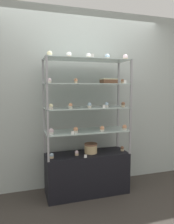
{
  "coord_description": "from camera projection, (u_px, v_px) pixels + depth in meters",
  "views": [
    {
      "loc": [
        -0.89,
        -2.79,
        1.47
      ],
      "look_at": [
        0.0,
        0.0,
        1.14
      ],
      "focal_mm": 35.0,
      "sensor_mm": 36.0,
      "label": 1
    }
  ],
  "objects": [
    {
      "name": "price_tag_2",
      "position": [
        104.0,
        106.0,
        2.81
      ],
      "size": [
        0.04,
        0.0,
        0.04
      ],
      "color": "white",
      "rests_on": "display_riser_middle"
    },
    {
      "name": "cupcake_9",
      "position": [
        89.0,
        105.0,
        2.87
      ],
      "size": [
        0.05,
        0.05,
        0.07
      ],
      "color": "beige",
      "rests_on": "display_riser_middle"
    },
    {
      "name": "cupcake_19",
      "position": [
        125.0,
        57.0,
        2.93
      ],
      "size": [
        0.06,
        0.06,
        0.07
      ],
      "color": "#CCB28C",
      "rests_on": "display_riser_top"
    },
    {
      "name": "cupcake_17",
      "position": [
        88.0,
        56.0,
        2.82
      ],
      "size": [
        0.06,
        0.06,
        0.07
      ],
      "color": "#CCB28C",
      "rests_on": "display_riser_top"
    },
    {
      "name": "cupcake_1",
      "position": [
        77.0,
        153.0,
        2.91
      ],
      "size": [
        0.05,
        0.05,
        0.07
      ],
      "color": "#CCB28C",
      "rests_on": "display_base"
    },
    {
      "name": "display_base",
      "position": [
        87.0,
        173.0,
        3.04
      ],
      "size": [
        1.13,
        0.41,
        0.57
      ],
      "color": "black",
      "rests_on": "ground_plane"
    },
    {
      "name": "cupcake_13",
      "position": [
        76.0,
        81.0,
        2.78
      ],
      "size": [
        0.05,
        0.05,
        0.06
      ],
      "color": "#CCB28C",
      "rests_on": "display_riser_upper"
    },
    {
      "name": "display_riser_middle",
      "position": [
        87.0,
        109.0,
        2.94
      ],
      "size": [
        1.13,
        0.41,
        0.32
      ],
      "color": "#99999E",
      "rests_on": "display_riser_lower"
    },
    {
      "name": "cupcake_5",
      "position": [
        102.0,
        129.0,
        2.93
      ],
      "size": [
        0.06,
        0.06,
        0.07
      ],
      "color": "beige",
      "rests_on": "display_riser_lower"
    },
    {
      "name": "display_riser_upper",
      "position": [
        87.0,
        85.0,
        2.9
      ],
      "size": [
        1.13,
        0.41,
        0.32
      ],
      "color": "#99999E",
      "rests_on": "display_riser_middle"
    },
    {
      "name": "cupcake_2",
      "position": [
        122.0,
        149.0,
        3.12
      ],
      "size": [
        0.05,
        0.05,
        0.07
      ],
      "color": "#CCB28C",
      "rests_on": "display_base"
    },
    {
      "name": "cupcake_10",
      "position": [
        107.0,
        105.0,
        2.97
      ],
      "size": [
        0.05,
        0.05,
        0.07
      ],
      "color": "white",
      "rests_on": "display_riser_middle"
    },
    {
      "name": "cupcake_11",
      "position": [
        123.0,
        104.0,
        3.02
      ],
      "size": [
        0.05,
        0.05,
        0.07
      ],
      "color": "#CCB28C",
      "rests_on": "display_riser_middle"
    },
    {
      "name": "price_tag_0",
      "position": [
        85.0,
        156.0,
        2.81
      ],
      "size": [
        0.04,
        0.0,
        0.04
      ],
      "color": "white",
      "rests_on": "display_base"
    },
    {
      "name": "price_tag_1",
      "position": [
        73.0,
        133.0,
        2.72
      ],
      "size": [
        0.04,
        0.0,
        0.04
      ],
      "color": "white",
      "rests_on": "display_riser_lower"
    },
    {
      "name": "display_riser_top",
      "position": [
        87.0,
        61.0,
        2.87
      ],
      "size": [
        1.13,
        0.41,
        0.32
      ],
      "color": "#99999E",
      "rests_on": "display_riser_upper"
    },
    {
      "name": "back_wall",
      "position": [
        80.0,
        99.0,
        3.26
      ],
      "size": [
        8.0,
        0.05,
        2.6
      ],
      "color": "#A8B2AD",
      "rests_on": "ground_plane"
    },
    {
      "name": "price_tag_4",
      "position": [
        93.0,
        55.0,
        2.69
      ],
      "size": [
        0.04,
        0.0,
        0.04
      ],
      "color": "white",
      "rests_on": "display_riser_top"
    },
    {
      "name": "layer_cake_centerpiece",
      "position": [
        91.0,
        148.0,
        3.01
      ],
      "size": [
        0.18,
        0.18,
        0.13
      ],
      "color": "#DBBC84",
      "rests_on": "display_base"
    },
    {
      "name": "sheet_cake_frosted",
      "position": [
        109.0,
        81.0,
        3.01
      ],
      "size": [
        0.21,
        0.16,
        0.07
      ],
      "color": "brown",
      "rests_on": "display_riser_upper"
    },
    {
      "name": "cupcake_18",
      "position": [
        107.0,
        57.0,
        2.89
      ],
      "size": [
        0.06,
        0.06,
        0.07
      ],
      "color": "#CCB28C",
      "rests_on": "display_riser_top"
    },
    {
      "name": "cupcake_0",
      "position": [
        52.0,
        156.0,
        2.79
      ],
      "size": [
        0.05,
        0.05,
        0.07
      ],
      "color": "#CCB28C",
      "rests_on": "display_base"
    },
    {
      "name": "cupcake_7",
      "position": [
        51.0,
        106.0,
        2.68
      ],
      "size": [
        0.05,
        0.05,
        0.07
      ],
      "color": "beige",
      "rests_on": "display_riser_middle"
    },
    {
      "name": "display_riser_lower",
      "position": [
        87.0,
        132.0,
        2.97
      ],
      "size": [
        1.13,
        0.41,
        0.32
      ],
      "color": "#99999E",
      "rests_on": "display_base"
    },
    {
      "name": "cupcake_3",
      "position": [
        51.0,
        131.0,
        2.75
      ],
      "size": [
        0.06,
        0.06,
        0.07
      ],
      "color": "white",
      "rests_on": "display_riser_lower"
    },
    {
      "name": "cupcake_14",
      "position": [
        122.0,
        81.0,
        3.02
      ],
      "size": [
        0.05,
        0.05,
        0.06
      ],
      "color": "#CCB28C",
      "rests_on": "display_riser_upper"
    },
    {
      "name": "cupcake_16",
      "position": [
        69.0,
        55.0,
        2.73
      ],
      "size": [
        0.06,
        0.06,
        0.07
      ],
      "color": "#CCB28C",
      "rests_on": "display_riser_top"
    },
    {
      "name": "cupcake_8",
      "position": [
        71.0,
        106.0,
        2.79
      ],
      "size": [
        0.05,
        0.05,
        0.07
      ],
      "color": "beige",
      "rests_on": "display_riser_middle"
    },
    {
      "name": "cupcake_4",
      "position": [
        76.0,
        130.0,
        2.85
      ],
      "size": [
        0.06,
        0.06,
        0.07
      ],
      "color": "beige",
      "rests_on": "display_riser_lower"
    },
    {
      "name": "ground_plane",
      "position": [
        87.0,
        193.0,
        3.07
      ],
      "size": [
        20.0,
        20.0,
        0.0
      ],
      "primitive_type": "plane",
      "color": "#38332D"
    },
    {
      "name": "cupcake_6",
      "position": [
        125.0,
        127.0,
        3.03
      ],
      "size": [
        0.06,
        0.06,
        0.07
      ],
      "color": "beige",
      "rests_on": "display_riser_lower"
    },
    {
      "name": "price_tag_3",
      "position": [
        125.0,
        82.0,
        2.87
      ],
      "size": [
        0.04,
        0.0,
        0.04
      ],
      "color": "white",
      "rests_on": "display_riser_upper"
    },
    {
      "name": "cupcake_12",
      "position": [
        50.0,
        81.0,
        2.68
      ],
      "size": [
        0.05,
        0.05,
        0.06
      ],
      "color": "beige",
      "rests_on": "display_riser_upper"
    },
    {
      "name": "cupcake_15",
      "position": [
        50.0,
        54.0,
        2.66
      ],
      "size": [
        0.06,
        0.06,
        0.07
      ],
      "color": "white",
      "rests_on": "display_riser_top"
    }
  ]
}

